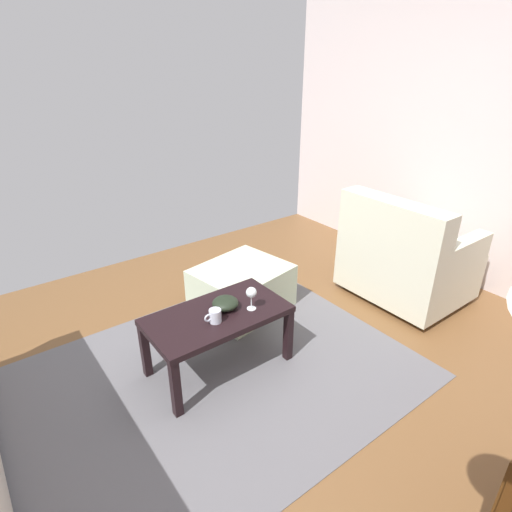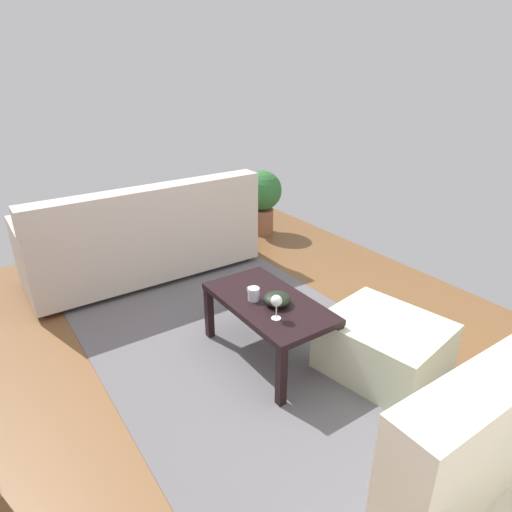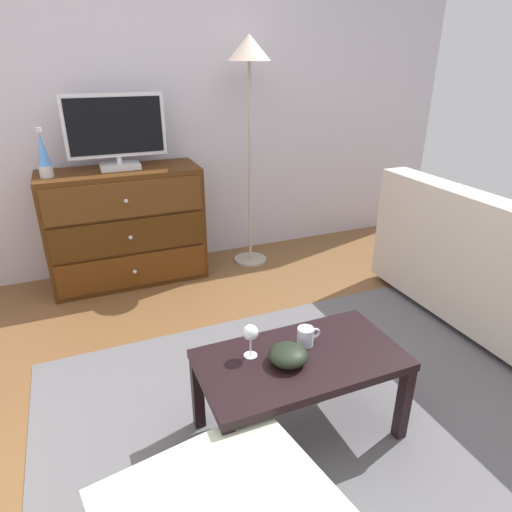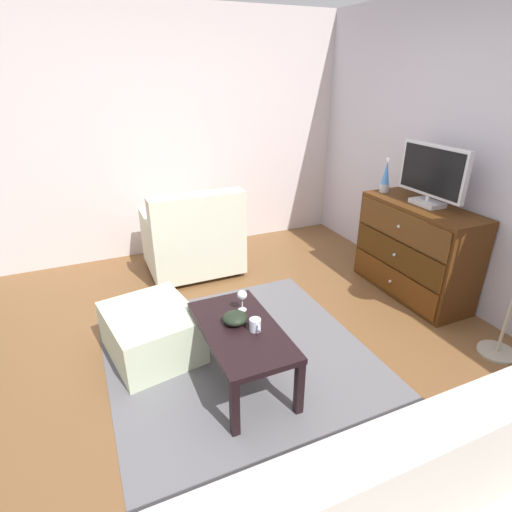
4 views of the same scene
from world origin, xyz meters
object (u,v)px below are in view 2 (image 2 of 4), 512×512
object	(u,v)px
couch_large	(143,239)
potted_plant	(262,196)
mug	(253,294)
wine_glass	(276,302)
bowl_decorative	(277,299)
coffee_table	(269,308)
ottoman	(384,347)

from	to	relation	value
couch_large	potted_plant	world-z (taller)	couch_large
mug	couch_large	size ratio (longest dim) A/B	0.06
wine_glass	bowl_decorative	bearing A→B (deg)	-38.81
wine_glass	potted_plant	xyz separation A→B (m)	(2.13, -1.39, -0.11)
coffee_table	potted_plant	bearing A→B (deg)	-34.02
wine_glass	ottoman	xyz separation A→B (m)	(-0.34, -0.60, -0.36)
wine_glass	mug	xyz separation A→B (m)	(0.27, -0.02, -0.07)
coffee_table	mug	world-z (taller)	mug
wine_glass	mug	distance (m)	0.28
ottoman	potted_plant	bearing A→B (deg)	-17.77
mug	ottoman	xyz separation A→B (m)	(-0.61, -0.58, -0.29)
bowl_decorative	couch_large	world-z (taller)	couch_large
coffee_table	bowl_decorative	size ratio (longest dim) A/B	5.28
wine_glass	couch_large	bearing A→B (deg)	3.38
bowl_decorative	potted_plant	bearing A→B (deg)	-32.77
mug	bowl_decorative	xyz separation A→B (m)	(-0.14, -0.09, -0.00)
wine_glass	potted_plant	bearing A→B (deg)	-33.17
bowl_decorative	ottoman	xyz separation A→B (m)	(-0.47, -0.49, -0.28)
bowl_decorative	potted_plant	world-z (taller)	potted_plant
ottoman	coffee_table	bearing A→B (deg)	43.10
bowl_decorative	ottoman	world-z (taller)	bowl_decorative
wine_glass	coffee_table	bearing A→B (deg)	-24.26
couch_large	mug	bearing A→B (deg)	-175.49
couch_large	ottoman	world-z (taller)	couch_large
coffee_table	couch_large	xyz separation A→B (m)	(1.66, 0.20, -0.03)
bowl_decorative	wine_glass	bearing A→B (deg)	141.19
potted_plant	wine_glass	bearing A→B (deg)	146.83
mug	wine_glass	bearing A→B (deg)	176.57
ottoman	potted_plant	xyz separation A→B (m)	(2.47, -0.79, 0.25)
couch_large	potted_plant	distance (m)	1.53
wine_glass	potted_plant	world-z (taller)	potted_plant
wine_glass	ottoman	bearing A→B (deg)	-119.58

